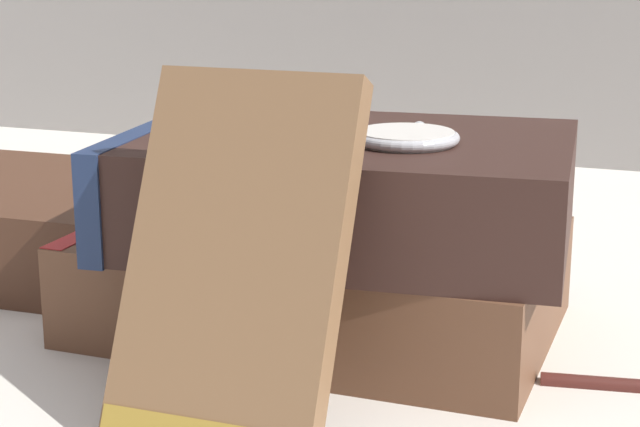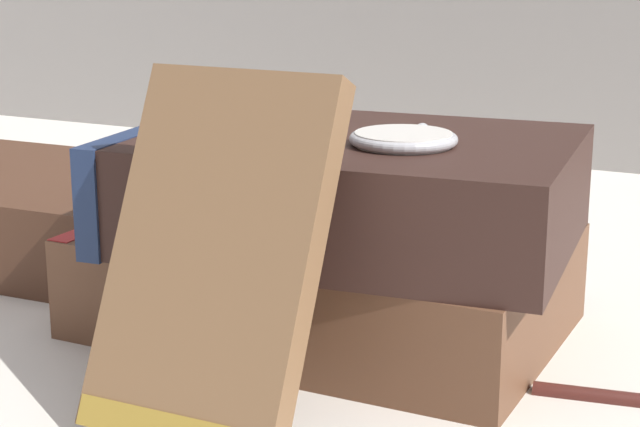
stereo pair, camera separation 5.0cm
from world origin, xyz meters
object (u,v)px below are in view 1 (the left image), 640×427
object	(u,v)px
book_flat_bottom	(310,279)
reading_glasses	(269,246)
book_flat_top	(334,189)
book_leaning_front	(233,271)
pocket_watch	(406,137)

from	to	relation	value
book_flat_bottom	reading_glasses	bearing A→B (deg)	121.81
book_flat_top	reading_glasses	distance (m)	0.17
book_flat_top	reading_glasses	xyz separation A→B (m)	(-0.09, 0.13, -0.07)
book_leaning_front	reading_glasses	xyz separation A→B (m)	(-0.08, 0.24, -0.06)
book_leaning_front	book_flat_top	bearing A→B (deg)	87.47
book_flat_top	pocket_watch	distance (m)	0.05
book_flat_bottom	pocket_watch	size ratio (longest dim) A/B	4.40
book_flat_bottom	pocket_watch	xyz separation A→B (m)	(0.05, -0.02, 0.08)
book_flat_bottom	reading_glasses	xyz separation A→B (m)	(-0.07, 0.12, -0.02)
pocket_watch	reading_glasses	world-z (taller)	pocket_watch
book_flat_bottom	book_leaning_front	size ratio (longest dim) A/B	1.62
book_flat_bottom	book_flat_top	distance (m)	0.05
book_flat_top	book_leaning_front	distance (m)	0.11
pocket_watch	reading_glasses	size ratio (longest dim) A/B	0.43
book_flat_top	reading_glasses	world-z (taller)	book_flat_top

